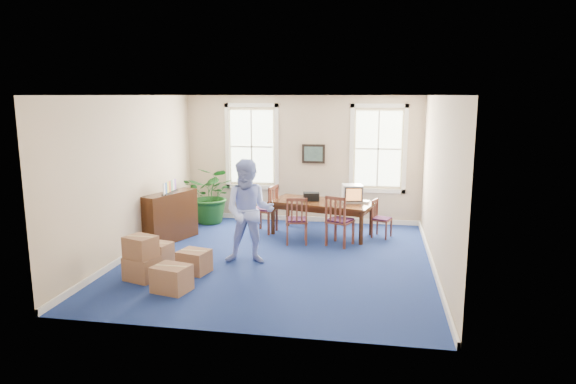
% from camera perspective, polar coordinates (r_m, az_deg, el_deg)
% --- Properties ---
extents(floor, '(6.50, 6.50, 0.00)m').
position_cam_1_polar(floor, '(10.26, -1.13, -7.48)').
color(floor, navy).
rests_on(floor, ground).
extents(ceiling, '(6.50, 6.50, 0.00)m').
position_cam_1_polar(ceiling, '(9.74, -1.20, 10.70)').
color(ceiling, white).
rests_on(ceiling, ground).
extents(wall_back, '(6.50, 0.00, 6.50)m').
position_cam_1_polar(wall_back, '(13.05, 1.56, 3.66)').
color(wall_back, '#C5AF91').
rests_on(wall_back, ground).
extents(wall_front, '(6.50, 0.00, 6.50)m').
position_cam_1_polar(wall_front, '(6.78, -6.42, -3.04)').
color(wall_front, '#C5AF91').
rests_on(wall_front, ground).
extents(wall_left, '(0.00, 6.50, 6.50)m').
position_cam_1_polar(wall_left, '(10.85, -16.93, 1.76)').
color(wall_left, '#C5AF91').
rests_on(wall_left, ground).
extents(wall_right, '(0.00, 6.50, 6.50)m').
position_cam_1_polar(wall_right, '(9.77, 16.39, 0.83)').
color(wall_right, '#C5AF91').
rests_on(wall_right, ground).
extents(baseboard_back, '(6.00, 0.04, 0.12)m').
position_cam_1_polar(baseboard_back, '(13.30, 1.51, -2.96)').
color(baseboard_back, white).
rests_on(baseboard_back, ground).
extents(baseboard_left, '(0.04, 6.50, 0.12)m').
position_cam_1_polar(baseboard_left, '(11.17, -16.36, -6.07)').
color(baseboard_left, white).
rests_on(baseboard_left, ground).
extents(baseboard_right, '(0.04, 6.50, 0.12)m').
position_cam_1_polar(baseboard_right, '(10.13, 15.76, -7.78)').
color(baseboard_right, white).
rests_on(baseboard_right, ground).
extents(window_left, '(1.40, 0.12, 2.20)m').
position_cam_1_polar(window_left, '(13.24, -4.04, 5.05)').
color(window_left, white).
rests_on(window_left, ground).
extents(window_right, '(1.40, 0.12, 2.20)m').
position_cam_1_polar(window_right, '(12.86, 9.99, 4.74)').
color(window_right, white).
rests_on(window_right, ground).
extents(wall_picture, '(0.58, 0.06, 0.48)m').
position_cam_1_polar(wall_picture, '(12.94, 2.85, 4.26)').
color(wall_picture, black).
rests_on(wall_picture, ground).
extents(conference_table, '(2.51, 1.59, 0.79)m').
position_cam_1_polar(conference_table, '(11.95, 3.80, -2.89)').
color(conference_table, '#3D1F0E').
rests_on(conference_table, ground).
extents(crt_tv, '(0.53, 0.56, 0.40)m').
position_cam_1_polar(crt_tv, '(11.83, 7.16, -0.15)').
color(crt_tv, '#B7B7BC').
rests_on(crt_tv, conference_table).
extents(game_console, '(0.18, 0.21, 0.05)m').
position_cam_1_polar(game_console, '(11.80, 8.66, -1.08)').
color(game_console, white).
rests_on(game_console, conference_table).
extents(equipment_bag, '(0.41, 0.30, 0.19)m').
position_cam_1_polar(equipment_bag, '(11.93, 2.60, -0.51)').
color(equipment_bag, black).
rests_on(equipment_bag, conference_table).
extents(chair_near_left, '(0.55, 0.55, 1.05)m').
position_cam_1_polar(chair_near_left, '(11.22, 0.96, -3.09)').
color(chair_near_left, brown).
rests_on(chair_near_left, ground).
extents(chair_near_right, '(0.65, 0.65, 1.11)m').
position_cam_1_polar(chair_near_right, '(11.11, 5.81, -3.13)').
color(chair_near_right, brown).
rests_on(chair_near_right, ground).
extents(chair_end_left, '(0.62, 0.62, 1.13)m').
position_cam_1_polar(chair_end_left, '(12.13, -2.65, -1.86)').
color(chair_end_left, brown).
rests_on(chair_end_left, ground).
extents(chair_end_right, '(0.50, 0.50, 0.87)m').
position_cam_1_polar(chair_end_right, '(11.88, 10.39, -2.94)').
color(chair_end_right, brown).
rests_on(chair_end_right, ground).
extents(man, '(1.06, 0.87, 2.01)m').
position_cam_1_polar(man, '(9.84, -4.33, -2.21)').
color(man, '#9BB0FB').
rests_on(man, ground).
extents(credenza, '(0.87, 1.44, 1.09)m').
position_cam_1_polar(credenza, '(11.67, -12.96, -2.72)').
color(credenza, '#3D1F0E').
rests_on(credenza, ground).
extents(brochure_rack, '(0.18, 0.63, 0.27)m').
position_cam_1_polar(brochure_rack, '(11.53, -13.01, 0.57)').
color(brochure_rack, '#99999E').
rests_on(brochure_rack, credenza).
extents(potted_plant, '(1.38, 1.22, 1.45)m').
position_cam_1_polar(potted_plant, '(13.10, -8.45, -0.31)').
color(potted_plant, '#154717').
rests_on(potted_plant, ground).
extents(cardboard_boxes, '(1.84, 1.84, 0.83)m').
position_cam_1_polar(cardboard_boxes, '(9.40, -14.58, -6.88)').
color(cardboard_boxes, '#986849').
rests_on(cardboard_boxes, ground).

